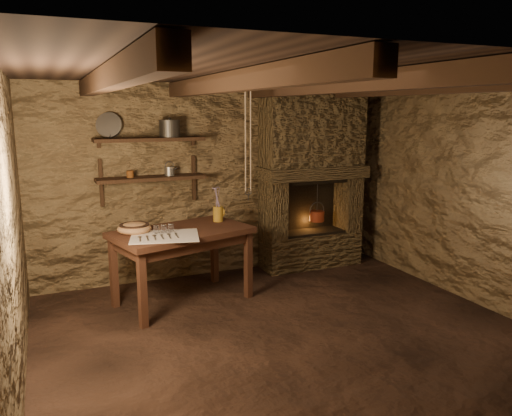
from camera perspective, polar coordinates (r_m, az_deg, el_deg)
name	(u,v)px	position (r m, az deg, el deg)	size (l,w,h in m)	color
floor	(286,333)	(4.89, 3.42, -14.10)	(4.50, 4.50, 0.00)	black
back_wall	(216,181)	(6.33, -4.59, 3.10)	(4.50, 0.04, 2.40)	#4C3823
front_wall	(454,276)	(2.92, 21.69, -7.26)	(4.50, 0.04, 2.40)	#4C3823
left_wall	(11,233)	(4.05, -26.20, -2.63)	(0.04, 4.00, 2.40)	#4C3823
right_wall	(474,193)	(5.86, 23.64, 1.55)	(0.04, 4.00, 2.40)	#4C3823
ceiling	(289,72)	(4.43, 3.80, 15.23)	(4.50, 4.00, 0.04)	black
beam_far_left	(109,79)	(3.98, -16.48, 13.98)	(0.14, 3.95, 0.16)	black
beam_mid_left	(235,82)	(4.22, -2.47, 14.22)	(0.14, 3.95, 0.16)	black
beam_mid_right	(339,84)	(4.67, 9.42, 13.79)	(0.14, 3.95, 0.16)	black
beam_far_right	(426,86)	(5.28, 18.86, 13.04)	(0.14, 3.95, 0.16)	black
shelf_lower	(151,178)	(5.95, -11.90, 3.35)	(1.25, 0.30, 0.04)	black
shelf_upper	(149,139)	(5.90, -12.08, 7.68)	(1.25, 0.30, 0.04)	black
hearth	(312,176)	(6.63, 6.37, 3.66)	(1.43, 0.51, 2.30)	#392C1C
work_table	(183,263)	(5.52, -8.39, -6.28)	(1.60, 1.17, 0.82)	#351C12
linen_cloth	(165,236)	(5.16, -10.39, -3.18)	(0.68, 0.54, 0.01)	beige
pewter_cutlery_row	(165,236)	(5.14, -10.34, -3.13)	(0.57, 0.22, 0.01)	gray
drinking_glasses	(164,229)	(5.28, -10.50, -2.33)	(0.22, 0.07, 0.09)	white
stoneware_jug	(218,206)	(5.75, -4.35, 0.17)	(0.14, 0.14, 0.40)	#AE7F21
wooden_bowl	(134,228)	(5.39, -13.73, -2.29)	(0.36, 0.36, 0.13)	#9B6C43
iron_stockpot	(170,129)	(5.95, -9.83, 8.85)	(0.24, 0.24, 0.18)	#2D2B28
tin_pan	(109,125)	(5.93, -16.46, 9.08)	(0.29, 0.29, 0.04)	#979692
small_kettle	(169,171)	(5.98, -9.86, 4.18)	(0.15, 0.12, 0.16)	#979692
rusty_tin	(130,174)	(5.90, -14.19, 3.78)	(0.08, 0.08, 0.08)	#512910
red_pot	(317,215)	(6.70, 6.97, -0.83)	(0.22, 0.21, 0.54)	maroon
hanging_ropes	(248,137)	(5.40, -0.92, 8.15)	(0.08, 0.08, 1.20)	tan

